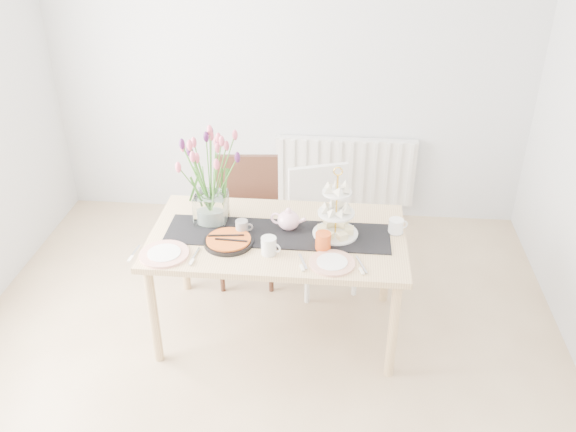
# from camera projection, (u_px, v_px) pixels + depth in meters

# --- Properties ---
(room_shell) EXTENTS (4.50, 4.50, 4.50)m
(room_shell) POSITION_uv_depth(u_px,v_px,m) (247.00, 204.00, 3.01)
(room_shell) COLOR tan
(room_shell) RESTS_ON ground
(radiator) EXTENTS (1.20, 0.08, 0.60)m
(radiator) POSITION_uv_depth(u_px,v_px,m) (345.00, 171.00, 5.29)
(radiator) COLOR white
(radiator) RESTS_ON room_shell
(dining_table) EXTENTS (1.60, 0.90, 0.75)m
(dining_table) POSITION_uv_depth(u_px,v_px,m) (278.00, 245.00, 3.85)
(dining_table) COLOR tan
(dining_table) RESTS_ON ground
(chair_brown) EXTENTS (0.50, 0.50, 0.93)m
(chair_brown) POSITION_uv_depth(u_px,v_px,m) (247.00, 210.00, 4.51)
(chair_brown) COLOR #341A13
(chair_brown) RESTS_ON ground
(chair_white) EXTENTS (0.56, 0.56, 0.89)m
(chair_white) POSITION_uv_depth(u_px,v_px,m) (322.00, 219.00, 4.43)
(chair_white) COLOR white
(chair_white) RESTS_ON ground
(table_runner) EXTENTS (1.40, 0.35, 0.01)m
(table_runner) POSITION_uv_depth(u_px,v_px,m) (278.00, 234.00, 3.81)
(table_runner) COLOR black
(table_runner) RESTS_ON dining_table
(tulip_vase) EXTENTS (0.72, 0.72, 0.62)m
(tulip_vase) POSITION_uv_depth(u_px,v_px,m) (208.00, 166.00, 3.75)
(tulip_vase) COLOR silver
(tulip_vase) RESTS_ON dining_table
(cake_stand) EXTENTS (0.28, 0.28, 0.42)m
(cake_stand) POSITION_uv_depth(u_px,v_px,m) (336.00, 219.00, 3.75)
(cake_stand) COLOR gold
(cake_stand) RESTS_ON dining_table
(teapot) EXTENTS (0.26, 0.23, 0.15)m
(teapot) POSITION_uv_depth(u_px,v_px,m) (288.00, 220.00, 3.82)
(teapot) COLOR white
(teapot) RESTS_ON dining_table
(cream_jug) EXTENTS (0.12, 0.12, 0.09)m
(cream_jug) POSITION_uv_depth(u_px,v_px,m) (396.00, 226.00, 3.81)
(cream_jug) COLOR white
(cream_jug) RESTS_ON dining_table
(tart_tin) EXTENTS (0.30, 0.30, 0.04)m
(tart_tin) POSITION_uv_depth(u_px,v_px,m) (229.00, 241.00, 3.71)
(tart_tin) COLOR black
(tart_tin) RESTS_ON dining_table
(mug_grey) EXTENTS (0.09, 0.09, 0.09)m
(mug_grey) POSITION_uv_depth(u_px,v_px,m) (242.00, 227.00, 3.80)
(mug_grey) COLOR gray
(mug_grey) RESTS_ON dining_table
(mug_white) EXTENTS (0.12, 0.12, 0.11)m
(mug_white) POSITION_uv_depth(u_px,v_px,m) (269.00, 246.00, 3.60)
(mug_white) COLOR silver
(mug_white) RESTS_ON dining_table
(mug_orange) EXTENTS (0.13, 0.13, 0.11)m
(mug_orange) POSITION_uv_depth(u_px,v_px,m) (323.00, 241.00, 3.64)
(mug_orange) COLOR #CF4A17
(mug_orange) RESTS_ON dining_table
(plate_left) EXTENTS (0.33, 0.33, 0.02)m
(plate_left) POSITION_uv_depth(u_px,v_px,m) (164.00, 254.00, 3.61)
(plate_left) COLOR white
(plate_left) RESTS_ON dining_table
(plate_right) EXTENTS (0.34, 0.34, 0.01)m
(plate_right) POSITION_uv_depth(u_px,v_px,m) (332.00, 263.00, 3.53)
(plate_right) COLOR silver
(plate_right) RESTS_ON dining_table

